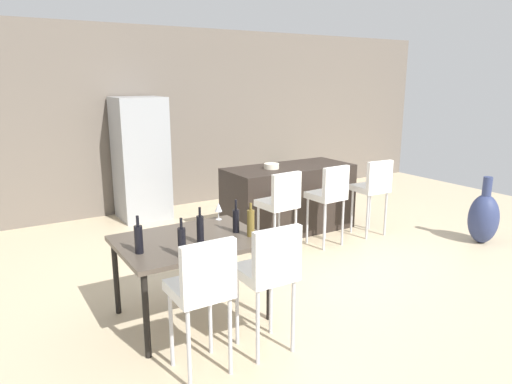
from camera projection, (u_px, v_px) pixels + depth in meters
The scene contains 19 objects.
ground_plane at pixel (310, 256), 5.65m from camera, with size 10.00×10.00×0.00m, color #C6B28E.
back_wall at pixel (198, 118), 7.88m from camera, with size 10.00×0.12×2.90m, color #665B51.
kitchen_island at pixel (289, 199), 6.52m from camera, with size 1.80×0.79×0.92m, color black.
bar_chair_left at pixel (280, 201), 5.48m from camera, with size 0.43×0.43×1.05m.
bar_chair_middle at pixel (329, 193), 5.86m from camera, with size 0.42×0.42×1.05m.
bar_chair_right at pixel (373, 186), 6.25m from camera, with size 0.43×0.43×1.05m.
dining_table at pixel (191, 246), 4.07m from camera, with size 1.24×0.94×0.74m.
dining_chair_near at pixel (202, 286), 3.23m from camera, with size 0.40×0.40×1.05m.
dining_chair_far at pixel (269, 269), 3.52m from camera, with size 0.41×0.41×1.05m.
wine_bottle_inner at pixel (200, 229), 3.91m from camera, with size 0.06×0.06×0.32m.
wine_bottle_middle at pixel (236, 220), 4.20m from camera, with size 0.06×0.06×0.31m.
wine_bottle_end at pixel (251, 223), 4.10m from camera, with size 0.07×0.07×0.30m.
wine_bottle_near at pixel (139, 239), 3.69m from camera, with size 0.07×0.07×0.31m.
wine_bottle_right at pixel (182, 242), 3.61m from camera, with size 0.06×0.06×0.32m.
wine_glass_left at pixel (218, 207), 4.58m from camera, with size 0.07×0.07×0.17m.
refrigerator at pixel (141, 159), 7.04m from camera, with size 0.72×0.68×1.84m, color #939699.
fruit_bowl at pixel (271, 166), 6.25m from camera, with size 0.20×0.20×0.07m, color beige.
floor_vase at pixel (484, 218), 6.05m from camera, with size 0.38×0.38×0.88m.
potted_plant at pixel (290, 178), 8.60m from camera, with size 0.34×0.34×0.54m.
Camera 1 is at (-3.35, -4.17, 2.10)m, focal length 32.64 mm.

